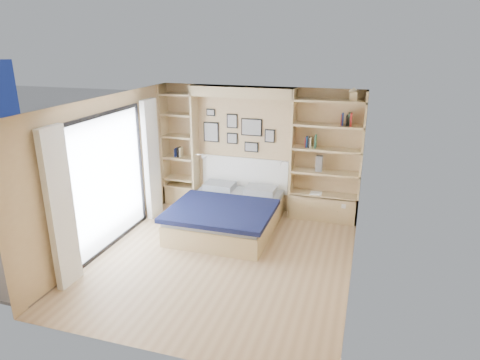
% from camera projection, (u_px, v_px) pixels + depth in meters
% --- Properties ---
extents(ground, '(4.50, 4.50, 0.00)m').
position_uv_depth(ground, '(222.00, 259.00, 6.87)').
color(ground, tan).
rests_on(ground, ground).
extents(room_shell, '(4.50, 4.50, 4.50)m').
position_uv_depth(room_shell, '(229.00, 166.00, 8.01)').
color(room_shell, tan).
rests_on(room_shell, ground).
extents(bed, '(1.81, 2.22, 1.07)m').
position_uv_depth(bed, '(228.00, 214.00, 7.89)').
color(bed, '#E2C28A').
rests_on(bed, ground).
extents(photo_gallery, '(1.48, 0.02, 0.82)m').
position_uv_depth(photo_gallery, '(237.00, 131.00, 8.49)').
color(photo_gallery, black).
rests_on(photo_gallery, ground).
extents(reading_lamps, '(1.92, 0.12, 0.15)m').
position_uv_depth(reading_lamps, '(241.00, 159.00, 8.41)').
color(reading_lamps, silver).
rests_on(reading_lamps, ground).
extents(shelf_decor, '(3.58, 0.23, 2.03)m').
position_uv_depth(shelf_decor, '(315.00, 133.00, 7.89)').
color(shelf_decor, '#A51E1E').
rests_on(shelf_decor, ground).
extents(deck, '(3.20, 4.00, 0.05)m').
position_uv_depth(deck, '(38.00, 230.00, 7.87)').
color(deck, '#6A5B4E').
rests_on(deck, ground).
extents(deck_chair, '(0.46, 0.75, 0.74)m').
position_uv_depth(deck_chair, '(46.00, 222.00, 7.36)').
color(deck_chair, tan).
rests_on(deck_chair, ground).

